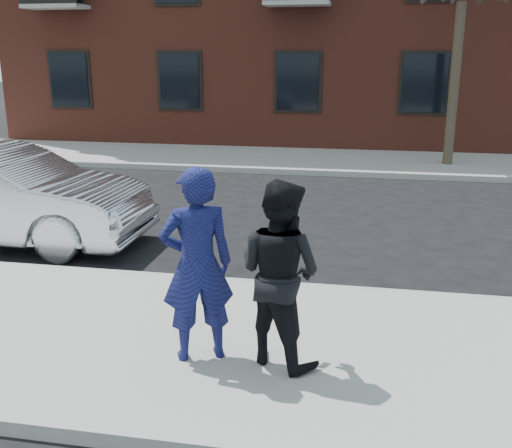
# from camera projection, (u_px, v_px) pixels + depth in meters

# --- Properties ---
(ground) EXTENTS (100.00, 100.00, 0.00)m
(ground) POSITION_uv_depth(u_px,v_px,m) (154.00, 337.00, 6.90)
(ground) COLOR black
(ground) RESTS_ON ground
(near_sidewalk) EXTENTS (50.00, 3.50, 0.15)m
(near_sidewalk) POSITION_uv_depth(u_px,v_px,m) (146.00, 341.00, 6.64)
(near_sidewalk) COLOR #9B9893
(near_sidewalk) RESTS_ON ground
(near_curb) EXTENTS (50.00, 0.10, 0.15)m
(near_curb) POSITION_uv_depth(u_px,v_px,m) (192.00, 281.00, 8.34)
(near_curb) COLOR #999691
(near_curb) RESTS_ON ground
(far_sidewalk) EXTENTS (50.00, 3.50, 0.15)m
(far_sidewalk) POSITION_uv_depth(u_px,v_px,m) (286.00, 160.00, 17.49)
(far_sidewalk) COLOR #9B9893
(far_sidewalk) RESTS_ON ground
(far_curb) EXTENTS (50.00, 0.10, 0.15)m
(far_curb) POSITION_uv_depth(u_px,v_px,m) (277.00, 171.00, 15.79)
(far_curb) COLOR #999691
(far_curb) RESTS_ON ground
(man_hoodie) EXTENTS (0.86, 0.73, 1.99)m
(man_hoodie) POSITION_uv_depth(u_px,v_px,m) (197.00, 265.00, 5.88)
(man_hoodie) COLOR navy
(man_hoodie) RESTS_ON near_sidewalk
(man_peacoat) EXTENTS (1.14, 1.06, 1.87)m
(man_peacoat) POSITION_uv_depth(u_px,v_px,m) (280.00, 273.00, 5.84)
(man_peacoat) COLOR black
(man_peacoat) RESTS_ON near_sidewalk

